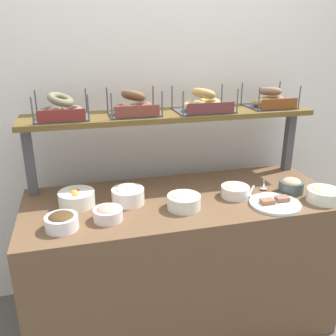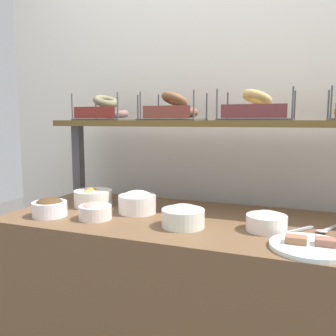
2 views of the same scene
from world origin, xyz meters
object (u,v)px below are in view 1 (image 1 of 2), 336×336
object	(u,v)px
serving_spoon_near_plate	(250,193)
bowl_potato_salad	(235,190)
bowl_scallion_spread	(184,200)
bowl_cream_cheese	(128,194)
bowl_chocolate_spread	(62,221)
serving_spoon_by_edge	(264,186)
bowl_egg_salad	(324,194)
bagel_basket_everything	(269,99)
bowl_lox_spread	(108,213)
bagel_basket_plain	(203,103)
serving_plate_white	(275,203)
bowl_fruit_salad	(76,198)
bowl_hummus	(291,185)
bagel_basket_poppy	(61,110)
bagel_basket_cinnamon_raisin	(134,106)

from	to	relation	value
serving_spoon_near_plate	bowl_potato_salad	bearing A→B (deg)	-177.04
bowl_scallion_spread	bowl_cream_cheese	xyz separation A→B (m)	(-0.27, 0.14, 0.01)
serving_spoon_near_plate	bowl_scallion_spread	bearing A→B (deg)	-169.98
bowl_chocolate_spread	serving_spoon_by_edge	size ratio (longest dim) A/B	0.98
bowl_potato_salad	bowl_egg_salad	xyz separation A→B (m)	(0.44, -0.18, 0.00)
bowl_chocolate_spread	bagel_basket_everything	xyz separation A→B (m)	(1.29, 0.46, 0.44)
bowl_lox_spread	bagel_basket_plain	bearing A→B (deg)	32.79
bowl_egg_salad	serving_plate_white	world-z (taller)	bowl_egg_salad
bowl_fruit_salad	bowl_chocolate_spread	size ratio (longest dim) A/B	1.24
bowl_hummus	bagel_basket_poppy	world-z (taller)	bagel_basket_poppy
bowl_lox_spread	serving_plate_white	xyz separation A→B (m)	(0.88, -0.06, -0.03)
bowl_scallion_spread	bagel_basket_everything	world-z (taller)	bagel_basket_everything
bagel_basket_poppy	bagel_basket_cinnamon_raisin	distance (m)	0.40
serving_spoon_by_edge	bagel_basket_everything	world-z (taller)	bagel_basket_everything
bagel_basket_everything	serving_spoon_near_plate	bearing A→B (deg)	-128.02
bowl_scallion_spread	bowl_hummus	bearing A→B (deg)	3.52
serving_plate_white	bowl_egg_salad	bearing A→B (deg)	-4.66
bowl_egg_salad	serving_spoon_near_plate	xyz separation A→B (m)	(-0.34, 0.18, -0.04)
bowl_fruit_salad	bagel_basket_everything	size ratio (longest dim) A/B	0.68
bowl_potato_salad	serving_spoon_by_edge	bearing A→B (deg)	18.91
bowl_egg_salad	bagel_basket_plain	bearing A→B (deg)	137.87
bowl_egg_salad	bagel_basket_plain	world-z (taller)	bagel_basket_plain
bowl_lox_spread	bagel_basket_cinnamon_raisin	world-z (taller)	bagel_basket_cinnamon_raisin
bowl_scallion_spread	bowl_fruit_salad	bearing A→B (deg)	161.99
serving_plate_white	serving_spoon_near_plate	world-z (taller)	serving_plate_white
bowl_hummus	bowl_cream_cheese	xyz separation A→B (m)	(-0.93, 0.09, 0.01)
bagel_basket_plain	bowl_lox_spread	bearing A→B (deg)	-147.21
bowl_potato_salad	bowl_hummus	distance (m)	0.34
bagel_basket_poppy	bagel_basket_cinnamon_raisin	size ratio (longest dim) A/B	1.00
bowl_cream_cheese	bagel_basket_everything	bearing A→B (deg)	15.55
bowl_egg_salad	bowl_chocolate_spread	distance (m)	1.38
bowl_potato_salad	bagel_basket_cinnamon_raisin	xyz separation A→B (m)	(-0.51, 0.32, 0.44)
bowl_fruit_salad	bowl_chocolate_spread	xyz separation A→B (m)	(-0.07, -0.24, -0.00)
bowl_fruit_salad	serving_plate_white	distance (m)	1.06
serving_spoon_by_edge	serving_plate_white	bearing A→B (deg)	-104.66
bowl_lox_spread	bowl_chocolate_spread	world-z (taller)	bowl_chocolate_spread
bowl_scallion_spread	serving_spoon_near_plate	size ratio (longest dim) A/B	1.19
bowl_scallion_spread	bowl_lox_spread	xyz separation A→B (m)	(-0.40, -0.03, -0.01)
bowl_egg_salad	bagel_basket_poppy	xyz separation A→B (m)	(-1.34, 0.49, 0.43)
bowl_lox_spread	bagel_basket_poppy	world-z (taller)	bagel_basket_poppy
bagel_basket_cinnamon_raisin	bowl_egg_salad	bearing A→B (deg)	-27.87
bowl_chocolate_spread	serving_spoon_near_plate	world-z (taller)	bowl_chocolate_spread
serving_spoon_near_plate	bagel_basket_plain	xyz separation A→B (m)	(-0.19, 0.30, 0.47)
bowl_lox_spread	serving_plate_white	distance (m)	0.88
bowl_potato_salad	serving_spoon_near_plate	world-z (taller)	bowl_potato_salad
bagel_basket_plain	bowl_scallion_spread	bearing A→B (deg)	-121.42
bowl_chocolate_spread	serving_plate_white	size ratio (longest dim) A/B	0.57
bowl_scallion_spread	bagel_basket_plain	xyz separation A→B (m)	(0.23, 0.37, 0.43)
bowl_hummus	bowl_scallion_spread	bearing A→B (deg)	-176.48
bowl_lox_spread	serving_spoon_near_plate	xyz separation A→B (m)	(0.82, 0.10, -0.03)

